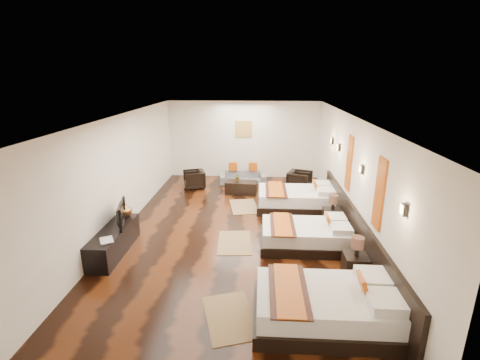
# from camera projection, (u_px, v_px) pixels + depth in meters

# --- Properties ---
(floor) EXTENTS (5.50, 9.50, 0.01)m
(floor) POSITION_uv_depth(u_px,v_px,m) (234.00, 231.00, 8.54)
(floor) COLOR black
(floor) RESTS_ON ground
(ceiling) EXTENTS (5.50, 9.50, 0.01)m
(ceiling) POSITION_uv_depth(u_px,v_px,m) (233.00, 117.00, 7.71)
(ceiling) COLOR white
(ceiling) RESTS_ON floor
(back_wall) EXTENTS (5.50, 0.01, 2.80)m
(back_wall) POSITION_uv_depth(u_px,v_px,m) (243.00, 140.00, 12.65)
(back_wall) COLOR silver
(back_wall) RESTS_ON floor
(left_wall) EXTENTS (0.01, 9.50, 2.80)m
(left_wall) POSITION_uv_depth(u_px,v_px,m) (120.00, 175.00, 8.28)
(left_wall) COLOR silver
(left_wall) RESTS_ON floor
(right_wall) EXTENTS (0.01, 9.50, 2.80)m
(right_wall) POSITION_uv_depth(u_px,v_px,m) (352.00, 179.00, 7.97)
(right_wall) COLOR silver
(right_wall) RESTS_ON floor
(headboard_panel) EXTENTS (0.08, 6.60, 0.90)m
(headboard_panel) POSITION_uv_depth(u_px,v_px,m) (355.00, 231.00, 7.49)
(headboard_panel) COLOR black
(headboard_panel) RESTS_ON floor
(bed_near) EXTENTS (2.23, 1.40, 0.85)m
(bed_near) POSITION_uv_depth(u_px,v_px,m) (327.00, 306.00, 5.33)
(bed_near) COLOR black
(bed_near) RESTS_ON floor
(bed_mid) EXTENTS (2.02, 1.27, 0.77)m
(bed_mid) POSITION_uv_depth(u_px,v_px,m) (307.00, 235.00, 7.73)
(bed_mid) COLOR black
(bed_mid) RESTS_ON floor
(bed_far) EXTENTS (2.23, 1.40, 0.85)m
(bed_far) POSITION_uv_depth(u_px,v_px,m) (297.00, 199.00, 9.88)
(bed_far) COLOR black
(bed_far) RESTS_ON floor
(nightstand_a) EXTENTS (0.43, 0.43, 0.86)m
(nightstand_a) POSITION_uv_depth(u_px,v_px,m) (355.00, 264.00, 6.48)
(nightstand_a) COLOR black
(nightstand_a) RESTS_ON floor
(nightstand_b) EXTENTS (0.44, 0.44, 0.87)m
(nightstand_b) POSITION_uv_depth(u_px,v_px,m) (332.00, 216.00, 8.63)
(nightstand_b) COLOR black
(nightstand_b) RESTS_ON floor
(jute_mat_near) EXTENTS (1.06, 1.37, 0.01)m
(jute_mat_near) POSITION_uv_depth(u_px,v_px,m) (230.00, 317.00, 5.52)
(jute_mat_near) COLOR olive
(jute_mat_near) RESTS_ON floor
(jute_mat_mid) EXTENTS (0.83, 1.25, 0.01)m
(jute_mat_mid) POSITION_uv_depth(u_px,v_px,m) (234.00, 242.00, 7.94)
(jute_mat_mid) COLOR olive
(jute_mat_mid) RESTS_ON floor
(jute_mat_far) EXTENTS (0.96, 1.32, 0.01)m
(jute_mat_far) POSITION_uv_depth(u_px,v_px,m) (244.00, 206.00, 10.09)
(jute_mat_far) COLOR olive
(jute_mat_far) RESTS_ON floor
(tv_console) EXTENTS (0.50, 1.80, 0.55)m
(tv_console) POSITION_uv_depth(u_px,v_px,m) (114.00, 241.00, 7.43)
(tv_console) COLOR black
(tv_console) RESTS_ON floor
(tv) EXTENTS (0.35, 0.88, 0.51)m
(tv) POSITION_uv_depth(u_px,v_px,m) (118.00, 214.00, 7.50)
(tv) COLOR black
(tv) RESTS_ON tv_console
(book) EXTENTS (0.37, 0.40, 0.03)m
(book) POSITION_uv_depth(u_px,v_px,m) (100.00, 242.00, 6.78)
(book) COLOR black
(book) RESTS_ON tv_console
(figurine) EXTENTS (0.42, 0.42, 0.36)m
(figurine) POSITION_uv_depth(u_px,v_px,m) (124.00, 209.00, 7.97)
(figurine) COLOR brown
(figurine) RESTS_ON tv_console
(sofa) EXTENTS (1.66, 0.78, 0.47)m
(sofa) POSITION_uv_depth(u_px,v_px,m) (243.00, 177.00, 12.15)
(sofa) COLOR slate
(sofa) RESTS_ON floor
(armchair_left) EXTENTS (0.86, 0.85, 0.62)m
(armchair_left) POSITION_uv_depth(u_px,v_px,m) (194.00, 179.00, 11.64)
(armchair_left) COLOR black
(armchair_left) RESTS_ON floor
(armchair_right) EXTENTS (0.94, 0.92, 0.66)m
(armchair_right) POSITION_uv_depth(u_px,v_px,m) (300.00, 181.00, 11.38)
(armchair_right) COLOR black
(armchair_right) RESTS_ON floor
(coffee_table) EXTENTS (1.04, 0.59, 0.40)m
(coffee_table) POSITION_uv_depth(u_px,v_px,m) (241.00, 187.00, 11.16)
(coffee_table) COLOR black
(coffee_table) RESTS_ON floor
(table_plant) EXTENTS (0.23, 0.21, 0.24)m
(table_plant) POSITION_uv_depth(u_px,v_px,m) (238.00, 177.00, 11.14)
(table_plant) COLOR #22551C
(table_plant) RESTS_ON coffee_table
(orange_panel_a) EXTENTS (0.04, 0.40, 1.30)m
(orange_panel_a) POSITION_uv_depth(u_px,v_px,m) (379.00, 194.00, 6.07)
(orange_panel_a) COLOR #D86014
(orange_panel_a) RESTS_ON right_wall
(orange_panel_b) EXTENTS (0.04, 0.40, 1.30)m
(orange_panel_b) POSITION_uv_depth(u_px,v_px,m) (349.00, 163.00, 8.16)
(orange_panel_b) COLOR #D86014
(orange_panel_b) RESTS_ON right_wall
(sconce_near) EXTENTS (0.07, 0.12, 0.18)m
(sconce_near) POSITION_uv_depth(u_px,v_px,m) (404.00, 210.00, 4.98)
(sconce_near) COLOR black
(sconce_near) RESTS_ON right_wall
(sconce_mid) EXTENTS (0.07, 0.12, 0.18)m
(sconce_mid) POSITION_uv_depth(u_px,v_px,m) (362.00, 169.00, 7.07)
(sconce_mid) COLOR black
(sconce_mid) RESTS_ON right_wall
(sconce_far) EXTENTS (0.07, 0.12, 0.18)m
(sconce_far) POSITION_uv_depth(u_px,v_px,m) (339.00, 147.00, 9.17)
(sconce_far) COLOR black
(sconce_far) RESTS_ON right_wall
(sconce_lounge) EXTENTS (0.07, 0.12, 0.18)m
(sconce_lounge) POSITION_uv_depth(u_px,v_px,m) (332.00, 141.00, 10.03)
(sconce_lounge) COLOR black
(sconce_lounge) RESTS_ON right_wall
(gold_artwork) EXTENTS (0.60, 0.04, 0.60)m
(gold_artwork) POSITION_uv_depth(u_px,v_px,m) (244.00, 129.00, 12.51)
(gold_artwork) COLOR #AD873F
(gold_artwork) RESTS_ON back_wall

